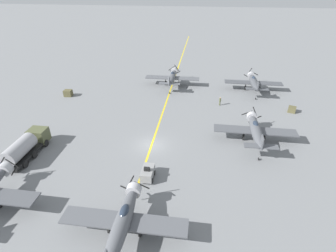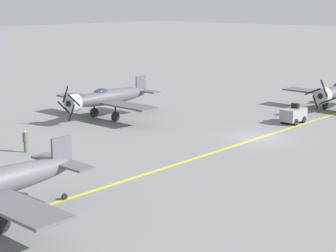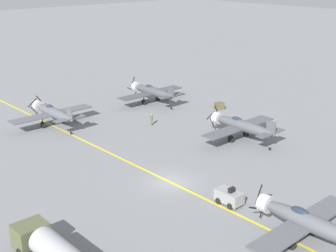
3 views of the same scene
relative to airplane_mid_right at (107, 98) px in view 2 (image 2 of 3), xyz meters
name	(u,v)px [view 2 (image 2 of 3)]	position (x,y,z in m)	size (l,w,h in m)	color
ground_plane	(258,138)	(-14.94, -2.99, -2.01)	(400.00, 400.00, 0.00)	slate
taxiway_stripe	(258,138)	(-14.94, -2.99, -2.01)	(0.30, 160.00, 0.01)	yellow
airplane_mid_right	(107,98)	(0.00, 0.00, 0.00)	(12.00, 9.98, 3.65)	#4F5156
tow_tractor	(293,115)	(-14.04, -10.13, -1.22)	(1.57, 2.60, 1.79)	gray
ground_crew_walking	(25,140)	(-4.62, 12.17, -1.11)	(0.36, 0.36, 1.66)	#515638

